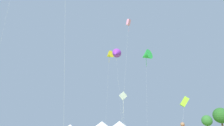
{
  "coord_description": "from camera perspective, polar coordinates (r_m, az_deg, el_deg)",
  "views": [
    {
      "loc": [
        4.64,
        -3.8,
        1.45
      ],
      "look_at": [
        0.0,
        32.0,
        13.17
      ],
      "focal_mm": 32.01,
      "sensor_mm": 36.0,
      "label": 1
    }
  ],
  "objects": [
    {
      "name": "kite_lime_box",
      "position": [
        56.09,
        20.0,
        -10.35
      ],
      "size": [
        3.19,
        2.78,
        9.25
      ],
      "color": "#99DB2D",
      "rests_on": "ground"
    },
    {
      "name": "tree_distant_left",
      "position": [
        89.27,
        25.48,
        -14.63
      ],
      "size": [
        4.11,
        4.11,
        6.17
      ],
      "color": "brown",
      "rests_on": "ground"
    },
    {
      "name": "festival_tent_right",
      "position": [
        61.08,
        2.19,
        -17.6
      ],
      "size": [
        5.14,
        5.14,
        3.34
      ],
      "color": "white",
      "rests_on": "ground"
    },
    {
      "name": "kite_yellow_delta",
      "position": [
        66.92,
        -0.84,
        2.21
      ],
      "size": [
        3.59,
        3.56,
        26.02
      ],
      "color": "yellow",
      "rests_on": "ground"
    },
    {
      "name": "kite_green_delta",
      "position": [
        58.05,
        9.66,
        2.05
      ],
      "size": [
        4.24,
        4.23,
        22.81
      ],
      "color": "green",
      "rests_on": "ground"
    },
    {
      "name": "kite_pink_box",
      "position": [
        57.18,
        4.72,
        11.43
      ],
      "size": [
        2.98,
        2.81,
        30.5
      ],
      "color": "pink",
      "rests_on": "ground"
    },
    {
      "name": "festival_tent_center",
      "position": [
        61.78,
        -2.89,
        -17.64
      ],
      "size": [
        5.0,
        5.0,
        3.25
      ],
      "color": "white",
      "rests_on": "ground"
    },
    {
      "name": "tree_distant_right",
      "position": [
        69.21,
        28.65,
        -13.03
      ],
      "size": [
        4.52,
        4.52,
        7.17
      ],
      "color": "brown",
      "rests_on": "ground"
    },
    {
      "name": "kite_purple_delta",
      "position": [
        56.41,
        1.13,
        2.65
      ],
      "size": [
        3.17,
        3.56,
        23.02
      ],
      "color": "purple",
      "rests_on": "ground"
    },
    {
      "name": "kite_white_diamond",
      "position": [
        46.43,
        3.19,
        -9.67
      ],
      "size": [
        1.87,
        2.82,
        9.42
      ],
      "color": "white",
      "rests_on": "ground"
    }
  ]
}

